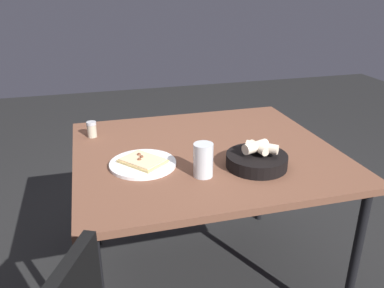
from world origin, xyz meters
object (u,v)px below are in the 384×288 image
Objects in this scene: bread_basket at (257,159)px; beer_glass at (203,162)px; pizza_plate at (143,163)px; pepper_shaker at (92,130)px; dining_table at (205,161)px.

beer_glass is (-0.02, 0.24, 0.02)m from bread_basket.
pepper_shaker reaches higher than pizza_plate.
beer_glass is (-0.24, 0.08, 0.12)m from dining_table.
bread_basket is at bearing -85.21° from beer_glass.
pizza_plate is (-0.09, 0.30, 0.07)m from dining_table.
pepper_shaker is at bearing 36.89° from beer_glass.
pepper_shaker is (0.30, 0.49, 0.09)m from dining_table.
beer_glass is at bearing -125.67° from pizza_plate.
pepper_shaker is (0.39, 0.19, 0.02)m from pizza_plate.
pizza_plate is at bearing 106.26° from dining_table.
pizza_plate reaches higher than dining_table.
dining_table is 0.58m from pepper_shaker.
pizza_plate is 3.57× the size of pepper_shaker.
dining_table is 14.97× the size of pepper_shaker.
bread_basket is 1.86× the size of beer_glass.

